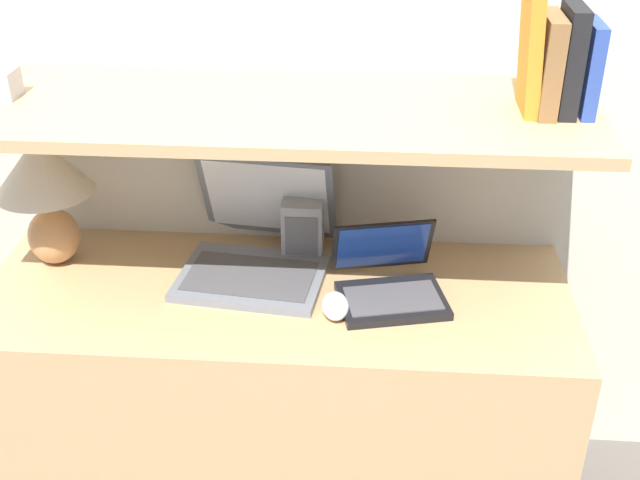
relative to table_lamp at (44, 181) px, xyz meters
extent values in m
cube|color=beige|center=(0.58, 0.24, 0.25)|extent=(6.00, 0.05, 2.40)
cube|color=tan|center=(0.58, -0.11, -0.59)|extent=(1.45, 0.56, 0.72)
cube|color=beige|center=(0.58, 0.19, -0.37)|extent=(1.45, 0.04, 1.15)
cube|color=tan|center=(0.58, -0.04, 0.22)|extent=(1.45, 0.50, 0.03)
ellipsoid|color=#B27A4C|center=(0.00, 0.00, -0.16)|extent=(0.13, 0.13, 0.15)
cylinder|color=tan|center=(0.00, 0.00, -0.06)|extent=(0.02, 0.02, 0.05)
cone|color=beige|center=(0.00, 0.00, 0.04)|extent=(0.24, 0.24, 0.15)
cube|color=slate|center=(0.52, -0.06, -0.22)|extent=(0.38, 0.31, 0.02)
cube|color=#47474C|center=(0.52, -0.07, -0.21)|extent=(0.33, 0.22, 0.00)
cube|color=slate|center=(0.54, 0.12, -0.08)|extent=(0.36, 0.14, 0.25)
cube|color=white|center=(0.54, 0.12, -0.08)|extent=(0.33, 0.12, 0.22)
cube|color=black|center=(0.87, -0.14, -0.22)|extent=(0.28, 0.23, 0.02)
cube|color=#47474C|center=(0.87, -0.15, -0.21)|extent=(0.24, 0.17, 0.00)
cube|color=black|center=(0.84, -0.02, -0.13)|extent=(0.26, 0.11, 0.15)
cube|color=navy|center=(0.84, -0.03, -0.13)|extent=(0.23, 0.10, 0.13)
ellipsoid|color=white|center=(0.73, -0.19, -0.21)|extent=(0.08, 0.11, 0.04)
cube|color=gray|center=(0.63, 0.08, -0.15)|extent=(0.10, 0.08, 0.16)
cube|color=#59595B|center=(0.63, 0.03, -0.15)|extent=(0.08, 0.00, 0.11)
cube|color=#284293|center=(1.26, -0.04, 0.33)|extent=(0.03, 0.13, 0.20)
cube|color=black|center=(1.22, -0.04, 0.34)|extent=(0.04, 0.14, 0.23)
cube|color=brown|center=(1.17, -0.04, 0.33)|extent=(0.04, 0.15, 0.21)
cube|color=orange|center=(1.13, -0.04, 0.36)|extent=(0.05, 0.13, 0.26)
camera|label=1|loc=(0.81, -1.74, 0.85)|focal=45.00mm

